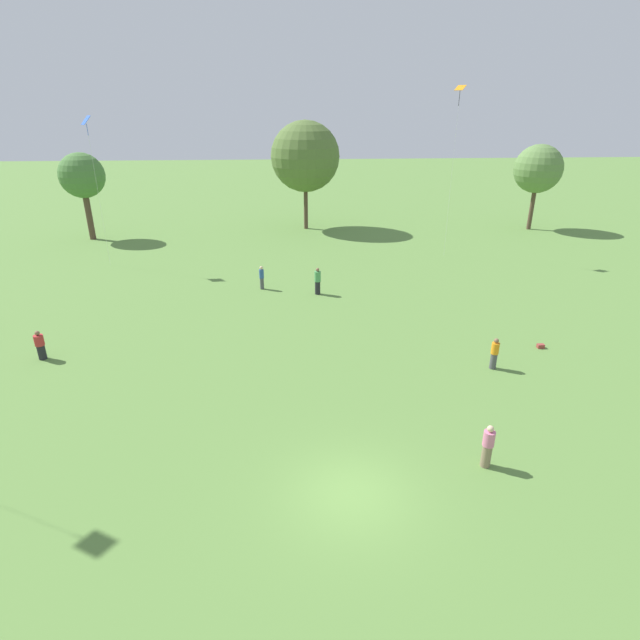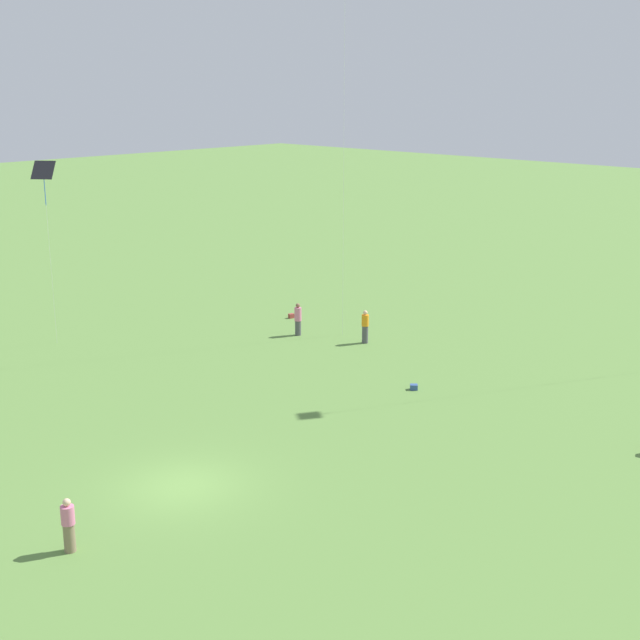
{
  "view_description": "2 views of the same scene",
  "coord_description": "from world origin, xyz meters",
  "px_view_note": "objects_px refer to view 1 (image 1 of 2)",
  "views": [
    {
      "loc": [
        -1.99,
        -12.91,
        11.84
      ],
      "look_at": [
        -0.7,
        4.47,
        4.44
      ],
      "focal_mm": 28.0,
      "sensor_mm": 36.0,
      "label": 1
    },
    {
      "loc": [
        17.03,
        22.83,
        13.55
      ],
      "look_at": [
        -5.42,
        1.38,
        5.14
      ],
      "focal_mm": 50.0,
      "sensor_mm": 36.0,
      "label": 2
    }
  ],
  "objects_px": {
    "person_6": "(318,281)",
    "picnic_bag_1": "(541,346)",
    "person_8": "(262,277)",
    "person_9": "(40,345)",
    "person_4": "(488,446)",
    "kite_1": "(87,127)",
    "person_0": "(494,354)",
    "kite_0": "(459,100)"
  },
  "relations": [
    {
      "from": "person_0",
      "to": "picnic_bag_1",
      "type": "height_order",
      "value": "person_0"
    },
    {
      "from": "person_9",
      "to": "kite_1",
      "type": "xyz_separation_m",
      "value": [
        -1.75,
        16.81,
        9.82
      ]
    },
    {
      "from": "person_6",
      "to": "kite_1",
      "type": "xyz_separation_m",
      "value": [
        -16.5,
        8.15,
        9.65
      ]
    },
    {
      "from": "person_0",
      "to": "person_8",
      "type": "bearing_deg",
      "value": -52.57
    },
    {
      "from": "person_6",
      "to": "picnic_bag_1",
      "type": "distance_m",
      "value": 14.72
    },
    {
      "from": "person_8",
      "to": "person_9",
      "type": "bearing_deg",
      "value": -72.09
    },
    {
      "from": "person_4",
      "to": "kite_0",
      "type": "height_order",
      "value": "kite_0"
    },
    {
      "from": "person_0",
      "to": "person_6",
      "type": "xyz_separation_m",
      "value": [
        -7.88,
        11.36,
        0.12
      ]
    },
    {
      "from": "person_0",
      "to": "person_4",
      "type": "relative_size",
      "value": 0.95
    },
    {
      "from": "person_0",
      "to": "kite_0",
      "type": "bearing_deg",
      "value": -106.01
    },
    {
      "from": "kite_1",
      "to": "picnic_bag_1",
      "type": "xyz_separation_m",
      "value": [
        27.86,
        -17.48,
        -10.47
      ]
    },
    {
      "from": "person_0",
      "to": "kite_1",
      "type": "xyz_separation_m",
      "value": [
        -24.39,
        19.51,
        9.77
      ]
    },
    {
      "from": "person_9",
      "to": "kite_0",
      "type": "bearing_deg",
      "value": 99.37
    },
    {
      "from": "person_0",
      "to": "person_8",
      "type": "height_order",
      "value": "person_8"
    },
    {
      "from": "kite_1",
      "to": "person_4",
      "type": "bearing_deg",
      "value": 48.9
    },
    {
      "from": "person_8",
      "to": "person_0",
      "type": "bearing_deg",
      "value": 18.05
    },
    {
      "from": "kite_0",
      "to": "kite_1",
      "type": "height_order",
      "value": "kite_0"
    },
    {
      "from": "person_9",
      "to": "kite_1",
      "type": "relative_size",
      "value": 0.14
    },
    {
      "from": "person_4",
      "to": "person_6",
      "type": "relative_size",
      "value": 0.91
    },
    {
      "from": "person_0",
      "to": "person_6",
      "type": "distance_m",
      "value": 13.83
    },
    {
      "from": "person_4",
      "to": "kite_1",
      "type": "relative_size",
      "value": 0.15
    },
    {
      "from": "picnic_bag_1",
      "to": "kite_0",
      "type": "bearing_deg",
      "value": 88.76
    },
    {
      "from": "person_9",
      "to": "kite_1",
      "type": "distance_m",
      "value": 19.55
    },
    {
      "from": "person_8",
      "to": "kite_1",
      "type": "relative_size",
      "value": 0.15
    },
    {
      "from": "person_8",
      "to": "kite_0",
      "type": "relative_size",
      "value": 0.12
    },
    {
      "from": "person_9",
      "to": "picnic_bag_1",
      "type": "bearing_deg",
      "value": 63.97
    },
    {
      "from": "person_6",
      "to": "person_8",
      "type": "distance_m",
      "value": 4.1
    },
    {
      "from": "kite_0",
      "to": "picnic_bag_1",
      "type": "xyz_separation_m",
      "value": [
        -0.4,
        -18.5,
        -12.34
      ]
    },
    {
      "from": "person_4",
      "to": "kite_1",
      "type": "bearing_deg",
      "value": -63.16
    },
    {
      "from": "person_4",
      "to": "kite_0",
      "type": "relative_size",
      "value": 0.13
    },
    {
      "from": "person_0",
      "to": "person_9",
      "type": "height_order",
      "value": "person_0"
    },
    {
      "from": "person_8",
      "to": "picnic_bag_1",
      "type": "relative_size",
      "value": 4.65
    },
    {
      "from": "person_0",
      "to": "person_6",
      "type": "height_order",
      "value": "person_6"
    },
    {
      "from": "person_4",
      "to": "person_8",
      "type": "bearing_deg",
      "value": -78.26
    },
    {
      "from": "person_4",
      "to": "picnic_bag_1",
      "type": "height_order",
      "value": "person_4"
    },
    {
      "from": "person_4",
      "to": "person_8",
      "type": "xyz_separation_m",
      "value": [
        -8.62,
        19.81,
        0.01
      ]
    },
    {
      "from": "person_0",
      "to": "person_9",
      "type": "bearing_deg",
      "value": -12.13
    },
    {
      "from": "picnic_bag_1",
      "to": "person_8",
      "type": "bearing_deg",
      "value": 144.95
    },
    {
      "from": "person_6",
      "to": "picnic_bag_1",
      "type": "relative_size",
      "value": 5.19
    },
    {
      "from": "kite_1",
      "to": "person_9",
      "type": "bearing_deg",
      "value": 16.25
    },
    {
      "from": "person_6",
      "to": "person_9",
      "type": "xyz_separation_m",
      "value": [
        -14.75,
        -8.66,
        -0.17
      ]
    },
    {
      "from": "person_6",
      "to": "person_9",
      "type": "bearing_deg",
      "value": 28.78
    }
  ]
}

